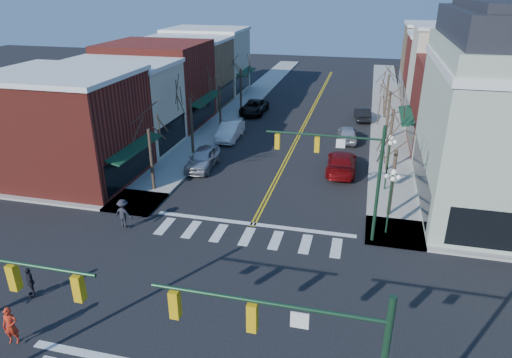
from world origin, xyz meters
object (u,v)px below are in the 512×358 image
Objects in this scene: lamppost_midblock at (389,153)px; car_left_far at (254,107)px; car_left_near at (203,158)px; car_right_far at (362,114)px; car_left_mid at (230,131)px; pedestrian_dark_b at (123,213)px; pedestrian_red_a at (11,326)px; lamppost_corner at (391,191)px; car_right_near at (341,162)px; pedestrian_dark_a at (30,282)px; car_right_mid at (347,134)px.

lamppost_midblock reaches higher than car_left_far.
lamppost_midblock is 14.80m from car_left_near.
car_left_near is at bearing 47.14° from car_right_far.
car_left_mid is 18.55m from pedestrian_dark_b.
car_right_far is (12.37, 17.69, -0.14)m from car_left_near.
lamppost_corner is at bearing 25.27° from pedestrian_red_a.
lamppost_corner is 10.29m from car_right_near.
pedestrian_dark_b is (-1.28, -18.50, 0.24)m from car_left_mid.
pedestrian_red_a is (-0.90, -28.69, 0.19)m from car_left_mid.
car_right_far is (1.17, 15.83, -0.12)m from car_right_near.
car_left_far is at bearing -55.88° from car_right_near.
pedestrian_dark_a is (-2.31, -18.04, 0.09)m from car_left_near.
pedestrian_dark_b is (-12.48, -12.64, 0.26)m from car_right_near.
car_right_mid is at bearing 107.29° from lamppost_midblock.
pedestrian_dark_a is at bearing 59.60° from car_right_mid.
car_right_mid is at bearing 53.05° from pedestrian_red_a.
car_left_near is 2.81× the size of pedestrian_red_a.
car_left_mid is at bearing 148.84° from lamppost_midblock.
pedestrian_dark_b reaches higher than pedestrian_red_a.
car_right_far is at bearing 37.68° from car_left_mid.
pedestrian_dark_b is at bearing 54.26° from car_right_mid.
car_right_far is at bearing 53.48° from car_left_near.
pedestrian_red_a is at bearing -93.99° from car_left_near.
car_right_mid is at bearing 73.64° from car_right_far.
lamppost_corner is 29.08m from car_left_far.
pedestrian_red_a is at bearing 60.49° from car_right_near.
lamppost_corner reaches higher than car_right_mid.
pedestrian_dark_a is at bearing -98.83° from car_left_near.
car_right_mid is (-3.40, 17.42, -2.20)m from lamppost_corner.
pedestrian_dark_a is at bearing -93.34° from car_left_far.
car_left_far is 3.00× the size of pedestrian_dark_b.
lamppost_corner reaches higher than pedestrian_dark_a.
pedestrian_red_a is (-0.90, -20.98, 0.19)m from car_left_near.
pedestrian_dark_b is (-15.88, -3.17, -1.88)m from lamppost_corner.
car_left_mid is 3.28× the size of pedestrian_dark_a.
car_left_mid reaches higher than car_right_mid.
car_right_far is (12.37, 9.98, -0.14)m from car_left_mid.
car_left_near is 10.87m from pedestrian_dark_b.
lamppost_midblock reaches higher than pedestrian_dark_b.
car_right_far is at bearing 95.03° from lamppost_corner.
pedestrian_dark_a reaches higher than car_left_mid.
pedestrian_red_a is at bearing 64.02° from car_right_mid.
car_left_far is at bearing 132.23° from pedestrian_dark_a.
pedestrian_dark_a is at bearing 54.23° from car_right_near.
lamppost_midblock is 19.07m from car_right_far.
pedestrian_dark_b is at bearing 56.49° from car_right_far.
pedestrian_dark_a is 0.84× the size of pedestrian_dark_b.
lamppost_corner is at bearing 77.60° from pedestrian_dark_a.
car_left_mid is (-14.60, 15.33, -2.12)m from lamppost_corner.
lamppost_corner is 19.97m from pedestrian_dark_a.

